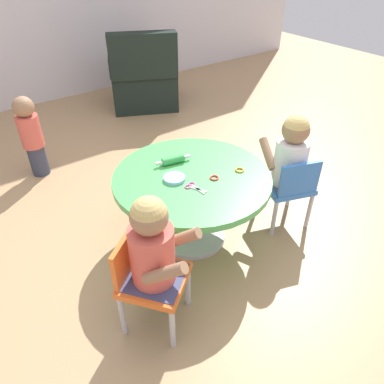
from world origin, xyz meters
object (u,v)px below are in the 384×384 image
(armchair_dark, at_px, (144,79))
(craft_scissors, at_px, (194,187))
(craft_table, at_px, (192,190))
(seated_child_right, at_px, (291,153))
(rolling_pin, at_px, (173,160))
(toddler_standing, at_px, (31,135))
(child_chair_left, at_px, (148,277))
(child_chair_right, at_px, (289,186))
(seated_child_left, at_px, (153,245))

(armchair_dark, relative_size, craft_scissors, 6.73)
(craft_table, height_order, seated_child_right, seated_child_right)
(seated_child_right, bearing_deg, rolling_pin, 148.29)
(toddler_standing, bearing_deg, child_chair_left, -89.04)
(child_chair_left, height_order, rolling_pin, rolling_pin)
(child_chair_right, bearing_deg, rolling_pin, 145.34)
(seated_child_left, bearing_deg, child_chair_left, 127.86)
(craft_table, xyz_separation_m, child_chair_right, (0.61, -0.25, -0.08))
(child_chair_right, bearing_deg, craft_scissors, 168.12)
(craft_table, xyz_separation_m, toddler_standing, (-0.57, 1.39, -0.02))
(child_chair_right, relative_size, craft_scissors, 3.80)
(rolling_pin, bearing_deg, seated_child_left, -130.43)
(child_chair_left, xyz_separation_m, seated_child_left, (0.02, -0.03, 0.23))
(craft_scissors, bearing_deg, child_chair_right, -11.88)
(seated_child_right, bearing_deg, armchair_dark, 83.50)
(craft_table, height_order, craft_scissors, craft_scissors)
(child_chair_left, relative_size, toddler_standing, 0.80)
(craft_table, relative_size, armchair_dark, 1.00)
(seated_child_left, xyz_separation_m, craft_scissors, (0.45, 0.30, -0.04))
(child_chair_left, distance_m, seated_child_left, 0.23)
(seated_child_left, xyz_separation_m, armchair_dark, (1.40, 2.56, -0.22))
(seated_child_right, bearing_deg, craft_table, 161.01)
(armchair_dark, relative_size, rolling_pin, 4.13)
(child_chair_left, distance_m, rolling_pin, 0.79)
(craft_table, distance_m, armchair_dark, 2.33)
(seated_child_left, xyz_separation_m, seated_child_right, (1.13, 0.19, 0.00))
(seated_child_left, relative_size, armchair_dark, 0.54)
(craft_table, distance_m, craft_scissors, 0.17)
(seated_child_right, bearing_deg, child_chair_right, -109.44)
(child_chair_left, bearing_deg, seated_child_right, 7.94)
(seated_child_right, relative_size, toddler_standing, 0.76)
(rolling_pin, bearing_deg, toddler_standing, 114.58)
(craft_table, relative_size, seated_child_left, 1.86)
(child_chair_right, distance_m, rolling_pin, 0.78)
(seated_child_right, distance_m, toddler_standing, 2.00)
(child_chair_right, height_order, rolling_pin, rolling_pin)
(craft_table, xyz_separation_m, seated_child_left, (-0.51, -0.41, 0.15))
(seated_child_right, height_order, craft_scissors, seated_child_right)
(seated_child_left, relative_size, seated_child_right, 1.00)
(child_chair_right, height_order, craft_scissors, child_chair_right)
(toddler_standing, bearing_deg, seated_child_left, -88.28)
(seated_child_left, height_order, toddler_standing, seated_child_left)
(rolling_pin, bearing_deg, craft_table, -85.06)
(craft_table, distance_m, child_chair_right, 0.66)
(child_chair_left, distance_m, craft_scissors, 0.57)
(armchair_dark, height_order, craft_scissors, armchair_dark)
(child_chair_left, bearing_deg, craft_table, 34.82)
(seated_child_left, bearing_deg, rolling_pin, 49.57)
(craft_table, bearing_deg, craft_scissors, -122.16)
(toddler_standing, distance_m, rolling_pin, 1.34)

